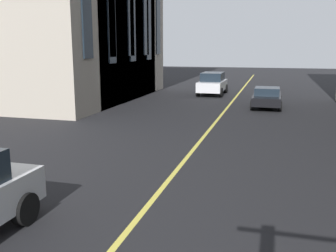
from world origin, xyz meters
TOP-DOWN VIEW (x-y plane):
  - lane_centre_line at (20.00, 0.00)m, footprint 80.00×0.16m
  - car_white_near at (35.44, 2.11)m, footprint 4.70×2.14m
  - car_black_parked_a at (29.42, -2.52)m, footprint 4.40×1.95m

SIDE VIEW (x-z plane):
  - lane_centre_line at x=20.00m, z-range 0.00..0.01m
  - car_black_parked_a at x=29.42m, z-range 0.02..1.39m
  - car_white_near at x=35.44m, z-range 0.03..1.91m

